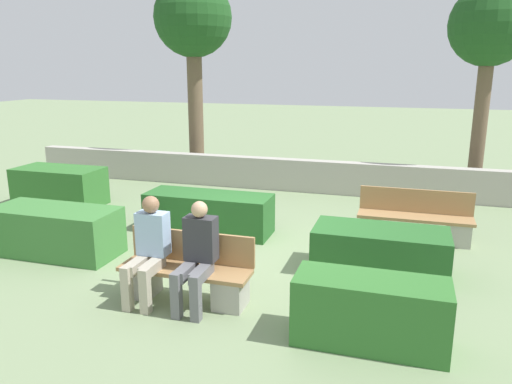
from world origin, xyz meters
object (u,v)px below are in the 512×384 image
object	(u,v)px
bench_front	(186,276)
person_seated_man	(197,252)
tree_center_left	(490,31)
person_seated_woman	(149,245)
tree_leftmost	(193,24)
bench_left_side	(414,222)

from	to	relation	value
bench_front	person_seated_man	xyz separation A→B (m)	(0.22, -0.14, 0.39)
tree_center_left	person_seated_woman	bearing A→B (deg)	-122.73
person_seated_woman	bench_front	bearing A→B (deg)	17.73
bench_front	person_seated_woman	world-z (taller)	person_seated_woman
person_seated_man	tree_leftmost	world-z (taller)	tree_leftmost
person_seated_man	tree_center_left	xyz separation A→B (m)	(3.79, 6.90, 2.85)
person_seated_woman	tree_leftmost	distance (m)	8.08
person_seated_woman	tree_center_left	size ratio (longest dim) A/B	0.29
tree_leftmost	bench_left_side	bearing A→B (deg)	-34.20
person_seated_woman	tree_center_left	distance (m)	8.68
bench_left_side	person_seated_woman	xyz separation A→B (m)	(-3.13, -3.26, 0.40)
person_seated_man	tree_center_left	distance (m)	8.37
bench_front	bench_left_side	size ratio (longest dim) A/B	0.89
bench_left_side	person_seated_man	xyz separation A→B (m)	(-2.49, -3.26, 0.39)
bench_front	tree_center_left	size ratio (longest dim) A/B	0.36
bench_front	person_seated_woman	size ratio (longest dim) A/B	1.27
tree_leftmost	tree_center_left	xyz separation A→B (m)	(6.86, -0.14, -0.31)
bench_front	tree_center_left	bearing A→B (deg)	59.34
bench_left_side	person_seated_man	distance (m)	4.12
person_seated_man	person_seated_woman	size ratio (longest dim) A/B	0.99
bench_front	person_seated_woman	bearing A→B (deg)	-162.27
bench_left_side	person_seated_woman	distance (m)	4.54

